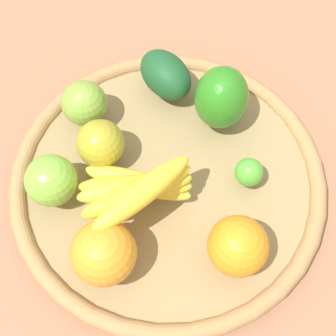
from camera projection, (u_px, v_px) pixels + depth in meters
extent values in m
plane|color=#9A694B|center=(168.00, 187.00, 0.73)|extent=(2.40, 2.40, 0.00)
cylinder|color=#977E52|center=(168.00, 183.00, 0.72)|extent=(0.44, 0.44, 0.03)
torus|color=#A77E4E|center=(168.00, 178.00, 0.70)|extent=(0.46, 0.46, 0.02)
ellipsoid|color=yellow|center=(137.00, 183.00, 0.67)|extent=(0.16, 0.06, 0.03)
ellipsoid|color=yellow|center=(135.00, 187.00, 0.65)|extent=(0.15, 0.10, 0.03)
ellipsoid|color=yellow|center=(135.00, 188.00, 0.63)|extent=(0.14, 0.12, 0.03)
ellipsoid|color=yellow|center=(137.00, 191.00, 0.61)|extent=(0.12, 0.14, 0.03)
ellipsoid|color=yellow|center=(141.00, 193.00, 0.60)|extent=(0.09, 0.15, 0.03)
sphere|color=#A59928|center=(100.00, 143.00, 0.68)|extent=(0.09, 0.09, 0.07)
sphere|color=#7CB93E|center=(51.00, 181.00, 0.65)|extent=(0.10, 0.10, 0.07)
ellipsoid|color=#2B7F1D|center=(221.00, 98.00, 0.70)|extent=(0.10, 0.10, 0.10)
sphere|color=#7EA53B|center=(84.00, 103.00, 0.71)|extent=(0.09, 0.09, 0.07)
sphere|color=#51AB35|center=(249.00, 172.00, 0.67)|extent=(0.06, 0.06, 0.04)
sphere|color=orange|center=(104.00, 253.00, 0.60)|extent=(0.12, 0.12, 0.08)
ellipsoid|color=#1B5028|center=(166.00, 75.00, 0.74)|extent=(0.11, 0.10, 0.06)
sphere|color=orange|center=(238.00, 246.00, 0.60)|extent=(0.11, 0.11, 0.08)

